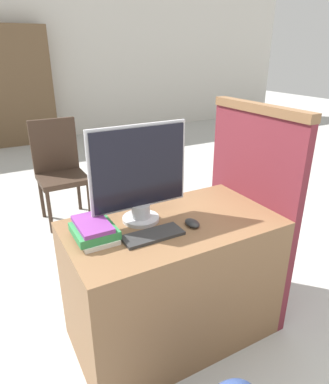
{
  "coord_description": "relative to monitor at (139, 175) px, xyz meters",
  "views": [
    {
      "loc": [
        -0.82,
        -1.07,
        1.61
      ],
      "look_at": [
        -0.07,
        0.29,
        0.96
      ],
      "focal_mm": 32.0,
      "sensor_mm": 36.0,
      "label": 1
    }
  ],
  "objects": [
    {
      "name": "ground_plane",
      "position": [
        0.14,
        -0.43,
        -1.01
      ],
      "size": [
        20.0,
        20.0,
        0.0
      ],
      "primitive_type": "plane",
      "color": "#B2B2AD"
    },
    {
      "name": "wall_back",
      "position": [
        0.14,
        5.35,
        0.39
      ],
      "size": [
        12.0,
        0.06,
        2.8
      ],
      "color": "beige",
      "rests_on": "ground_plane"
    },
    {
      "name": "desk",
      "position": [
        0.14,
        -0.11,
        -0.63
      ],
      "size": [
        1.13,
        0.64,
        0.76
      ],
      "color": "brown",
      "rests_on": "ground_plane"
    },
    {
      "name": "carrel_divider",
      "position": [
        0.73,
        -0.06,
        -0.34
      ],
      "size": [
        0.07,
        0.74,
        1.32
      ],
      "color": "maroon",
      "rests_on": "ground_plane"
    },
    {
      "name": "monitor",
      "position": [
        0.0,
        0.0,
        0.0
      ],
      "size": [
        0.53,
        0.2,
        0.52
      ],
      "color": "#B7B7BC",
      "rests_on": "desk"
    },
    {
      "name": "keyboard",
      "position": [
        -0.02,
        -0.19,
        -0.25
      ],
      "size": [
        0.3,
        0.12,
        0.02
      ],
      "color": "#2D2D2D",
      "rests_on": "desk"
    },
    {
      "name": "mouse",
      "position": [
        0.21,
        -0.19,
        -0.24
      ],
      "size": [
        0.06,
        0.1,
        0.03
      ],
      "color": "#262626",
      "rests_on": "desk"
    },
    {
      "name": "book_stack",
      "position": [
        -0.28,
        -0.06,
        -0.22
      ],
      "size": [
        0.2,
        0.25,
        0.08
      ],
      "color": "silver",
      "rests_on": "desk"
    },
    {
      "name": "far_chair",
      "position": [
        -0.04,
        1.78,
        -0.47
      ],
      "size": [
        0.44,
        0.44,
        0.99
      ],
      "rotation": [
        0.0,
        0.0,
        -0.72
      ],
      "color": "#38281E",
      "rests_on": "ground_plane"
    },
    {
      "name": "bookshelf_far",
      "position": [
        0.01,
        5.11,
        -0.02
      ],
      "size": [
        1.29,
        0.32,
        1.98
      ],
      "color": "brown",
      "rests_on": "ground_plane"
    }
  ]
}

